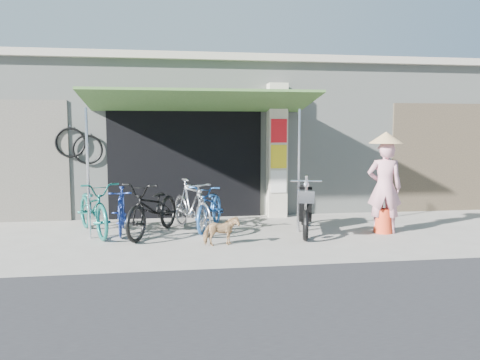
{
  "coord_description": "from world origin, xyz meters",
  "views": [
    {
      "loc": [
        -1.5,
        -7.91,
        1.95
      ],
      "look_at": [
        -0.2,
        1.0,
        1.0
      ],
      "focal_mm": 35.0,
      "sensor_mm": 36.0,
      "label": 1
    }
  ],
  "objects": [
    {
      "name": "neighbour_right",
      "position": [
        5.0,
        2.59,
        1.3
      ],
      "size": [
        2.6,
        0.06,
        2.6
      ],
      "primitive_type": "cube",
      "color": "brown",
      "rests_on": "ground"
    },
    {
      "name": "street_dog",
      "position": [
        -0.69,
        -0.14,
        0.25
      ],
      "size": [
        0.63,
        0.35,
        0.5
      ],
      "primitive_type": "imported",
      "rotation": [
        0.0,
        0.0,
        1.71
      ],
      "color": "#946E4E",
      "rests_on": "ground"
    },
    {
      "name": "shop_pillar",
      "position": [
        0.85,
        2.45,
        1.5
      ],
      "size": [
        0.42,
        0.44,
        3.0
      ],
      "color": "beige",
      "rests_on": "ground"
    },
    {
      "name": "bike_navy",
      "position": [
        -0.76,
        1.25,
        0.45
      ],
      "size": [
        1.13,
        1.83,
        0.91
      ],
      "primitive_type": "imported",
      "rotation": [
        0.0,
        0.0,
        -0.33
      ],
      "color": "#22549D",
      "rests_on": "ground"
    },
    {
      "name": "neighbour_left",
      "position": [
        -5.0,
        2.59,
        1.3
      ],
      "size": [
        2.6,
        0.06,
        2.6
      ],
      "primitive_type": "cube",
      "color": "#6B665B",
      "rests_on": "ground"
    },
    {
      "name": "bike_blue",
      "position": [
        -2.47,
        1.1,
        0.44
      ],
      "size": [
        0.48,
        1.48,
        0.88
      ],
      "primitive_type": "imported",
      "rotation": [
        0.0,
        0.0,
        0.05
      ],
      "color": "navy",
      "rests_on": "ground"
    },
    {
      "name": "bike_teal",
      "position": [
        -2.98,
        1.1,
        0.51
      ],
      "size": [
        1.37,
        2.04,
        1.01
      ],
      "primitive_type": "imported",
      "rotation": [
        0.0,
        0.0,
        0.4
      ],
      "color": "#16645C",
      "rests_on": "ground"
    },
    {
      "name": "moped",
      "position": [
        1.01,
        0.7,
        0.49
      ],
      "size": [
        0.73,
        1.89,
        1.09
      ],
      "rotation": [
        0.0,
        0.0,
        -0.25
      ],
      "color": "black",
      "rests_on": "ground"
    },
    {
      "name": "ground",
      "position": [
        0.0,
        0.0,
        0.0
      ],
      "size": [
        80.0,
        80.0,
        0.0
      ],
      "primitive_type": "plane",
      "color": "gray",
      "rests_on": "ground"
    },
    {
      "name": "bike_black",
      "position": [
        -1.85,
        0.87,
        0.51
      ],
      "size": [
        1.43,
        2.05,
        1.02
      ],
      "primitive_type": "imported",
      "rotation": [
        0.0,
        0.0,
        -0.43
      ],
      "color": "black",
      "rests_on": "ground"
    },
    {
      "name": "nun",
      "position": [
        2.51,
        0.44,
        0.94
      ],
      "size": [
        0.74,
        0.64,
        1.93
      ],
      "rotation": [
        0.0,
        0.0,
        2.82
      ],
      "color": "pink",
      "rests_on": "ground"
    },
    {
      "name": "bike_silver",
      "position": [
        -1.14,
        1.05,
        0.51
      ],
      "size": [
        1.08,
        1.76,
        1.02
      ],
      "primitive_type": "imported",
      "rotation": [
        0.0,
        0.0,
        0.38
      ],
      "color": "#ACACB1",
      "rests_on": "ground"
    },
    {
      "name": "bicycle_shop",
      "position": [
        -0.0,
        5.09,
        1.83
      ],
      "size": [
        12.3,
        5.3,
        3.66
      ],
      "color": "#9EA29A",
      "rests_on": "ground"
    },
    {
      "name": "awning",
      "position": [
        -0.9,
        1.63,
        2.51
      ],
      "size": [
        4.6,
        1.88,
        2.72
      ],
      "color": "#3E662E",
      "rests_on": "ground"
    }
  ]
}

